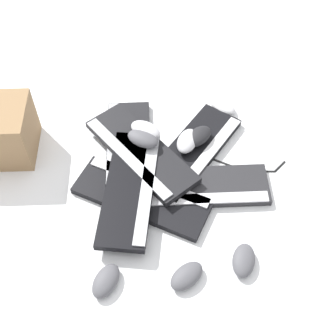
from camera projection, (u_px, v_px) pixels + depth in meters
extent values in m
plane|color=white|center=(154.00, 172.00, 1.57)|extent=(3.20, 3.20, 0.00)
cube|color=black|center=(142.00, 197.00, 1.50)|extent=(0.20, 0.45, 0.02)
cube|color=silver|center=(149.00, 181.00, 1.52)|extent=(0.08, 0.42, 0.01)
cube|color=#232326|center=(201.00, 187.00, 1.52)|extent=(0.37, 0.45, 0.02)
cube|color=silver|center=(203.00, 199.00, 1.48)|extent=(0.26, 0.37, 0.01)
cube|color=black|center=(191.00, 153.00, 1.61)|extent=(0.45, 0.18, 0.02)
cube|color=silver|center=(206.00, 157.00, 1.58)|extent=(0.42, 0.06, 0.01)
cube|color=black|center=(129.00, 150.00, 1.62)|extent=(0.45, 0.37, 0.02)
cube|color=#B2B5BA|center=(112.00, 148.00, 1.60)|extent=(0.37, 0.26, 0.01)
cube|color=black|center=(130.00, 188.00, 1.48)|extent=(0.46, 0.32, 0.02)
cube|color=#B2B5BA|center=(147.00, 187.00, 1.47)|extent=(0.39, 0.21, 0.01)
cube|color=black|center=(141.00, 151.00, 1.57)|extent=(0.29, 0.46, 0.02)
cube|color=#B2B5BA|center=(128.00, 157.00, 1.54)|extent=(0.17, 0.41, 0.01)
ellipsoid|color=silver|center=(222.00, 105.00, 1.74)|extent=(0.09, 0.12, 0.04)
ellipsoid|color=#B7B7BC|center=(187.00, 141.00, 1.59)|extent=(0.12, 0.09, 0.04)
ellipsoid|color=#4C4C51|center=(106.00, 281.00, 1.32)|extent=(0.12, 0.08, 0.04)
ellipsoid|color=#B7B7BC|center=(146.00, 130.00, 1.58)|extent=(0.07, 0.11, 0.04)
ellipsoid|color=#4C4C51|center=(143.00, 139.00, 1.56)|extent=(0.07, 0.11, 0.04)
ellipsoid|color=black|center=(198.00, 136.00, 1.60)|extent=(0.12, 0.09, 0.04)
ellipsoid|color=#4C4C51|center=(244.00, 260.00, 1.36)|extent=(0.12, 0.10, 0.04)
ellipsoid|color=#4C4C51|center=(187.00, 276.00, 1.33)|extent=(0.12, 0.10, 0.04)
cylinder|color=black|center=(106.00, 179.00, 1.55)|extent=(0.05, 0.10, 0.01)
cylinder|color=black|center=(133.00, 181.00, 1.55)|extent=(0.04, 0.08, 0.01)
cylinder|color=black|center=(155.00, 182.00, 1.54)|extent=(0.04, 0.06, 0.01)
cylinder|color=black|center=(174.00, 181.00, 1.55)|extent=(0.05, 0.05, 0.01)
cylinder|color=black|center=(189.00, 172.00, 1.57)|extent=(0.08, 0.02, 0.01)
cylinder|color=black|center=(204.00, 162.00, 1.60)|extent=(0.06, 0.05, 0.01)
cylinder|color=black|center=(230.00, 165.00, 1.59)|extent=(0.02, 0.12, 0.01)
cylinder|color=black|center=(261.00, 171.00, 1.57)|extent=(0.06, 0.09, 0.01)
cylinder|color=black|center=(280.00, 166.00, 1.58)|extent=(0.06, 0.02, 0.01)
sphere|color=black|center=(90.00, 178.00, 1.55)|extent=(0.01, 0.01, 0.01)
sphere|color=black|center=(121.00, 180.00, 1.55)|extent=(0.01, 0.01, 0.01)
sphere|color=black|center=(145.00, 182.00, 1.54)|extent=(0.01, 0.01, 0.01)
sphere|color=black|center=(165.00, 182.00, 1.54)|extent=(0.01, 0.01, 0.01)
sphere|color=black|center=(183.00, 179.00, 1.55)|extent=(0.01, 0.01, 0.01)
sphere|color=black|center=(195.00, 164.00, 1.59)|extent=(0.01, 0.01, 0.01)
sphere|color=black|center=(213.00, 159.00, 1.60)|extent=(0.01, 0.01, 0.01)
sphere|color=black|center=(246.00, 171.00, 1.57)|extent=(0.01, 0.01, 0.01)
sphere|color=black|center=(275.00, 171.00, 1.57)|extent=(0.01, 0.01, 0.01)
sphere|color=black|center=(285.00, 161.00, 1.60)|extent=(0.01, 0.01, 0.01)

